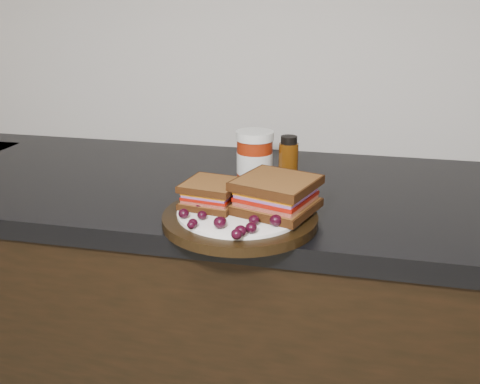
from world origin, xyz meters
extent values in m
cube|color=black|center=(0.00, 1.70, 0.43)|extent=(3.96, 0.58, 0.86)
cube|color=black|center=(0.00, 1.70, 0.88)|extent=(3.98, 0.60, 0.04)
cylinder|color=black|center=(-0.06, 1.48, 0.91)|extent=(0.28, 0.28, 0.02)
ellipsoid|color=black|center=(-0.15, 1.43, 0.93)|extent=(0.02, 0.02, 0.02)
ellipsoid|color=black|center=(-0.12, 1.43, 0.93)|extent=(0.02, 0.02, 0.02)
ellipsoid|color=black|center=(-0.12, 1.39, 0.93)|extent=(0.01, 0.01, 0.01)
ellipsoid|color=black|center=(-0.12, 1.39, 0.93)|extent=(0.02, 0.02, 0.02)
ellipsoid|color=black|center=(-0.08, 1.40, 0.93)|extent=(0.02, 0.02, 0.02)
ellipsoid|color=black|center=(-0.08, 1.41, 0.93)|extent=(0.02, 0.02, 0.02)
ellipsoid|color=black|center=(-0.04, 1.36, 0.93)|extent=(0.02, 0.02, 0.02)
ellipsoid|color=black|center=(-0.04, 1.38, 0.93)|extent=(0.02, 0.02, 0.02)
ellipsoid|color=black|center=(-0.02, 1.39, 0.93)|extent=(0.02, 0.02, 0.02)
ellipsoid|color=black|center=(-0.02, 1.43, 0.93)|extent=(0.02, 0.02, 0.02)
ellipsoid|color=black|center=(0.01, 1.43, 0.93)|extent=(0.02, 0.02, 0.02)
ellipsoid|color=black|center=(0.00, 1.45, 0.93)|extent=(0.02, 0.02, 0.01)
ellipsoid|color=black|center=(0.02, 1.46, 0.93)|extent=(0.02, 0.02, 0.02)
ellipsoid|color=black|center=(0.04, 1.50, 0.93)|extent=(0.02, 0.02, 0.02)
ellipsoid|color=black|center=(0.02, 1.52, 0.93)|extent=(0.02, 0.02, 0.01)
ellipsoid|color=black|center=(0.00, 1.51, 0.93)|extent=(0.02, 0.02, 0.02)
ellipsoid|color=black|center=(-0.10, 1.54, 0.93)|extent=(0.02, 0.02, 0.02)
ellipsoid|color=black|center=(-0.11, 1.53, 0.93)|extent=(0.02, 0.02, 0.02)
ellipsoid|color=black|center=(-0.14, 1.52, 0.93)|extent=(0.02, 0.02, 0.02)
ellipsoid|color=black|center=(-0.14, 1.50, 0.93)|extent=(0.02, 0.02, 0.02)
ellipsoid|color=black|center=(-0.12, 1.47, 0.93)|extent=(0.02, 0.02, 0.02)
ellipsoid|color=black|center=(-0.13, 1.46, 0.93)|extent=(0.02, 0.02, 0.01)
ellipsoid|color=black|center=(-0.12, 1.52, 0.93)|extent=(0.02, 0.02, 0.02)
ellipsoid|color=black|center=(-0.15, 1.52, 0.93)|extent=(0.02, 0.02, 0.02)
ellipsoid|color=black|center=(-0.13, 1.49, 0.93)|extent=(0.02, 0.02, 0.02)
cylinder|color=maroon|center=(-0.08, 1.70, 0.96)|extent=(0.10, 0.10, 0.12)
cylinder|color=#4A2507|center=(0.00, 1.69, 0.96)|extent=(0.05, 0.05, 0.11)
camera|label=1|loc=(0.14, 0.61, 1.28)|focal=40.00mm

